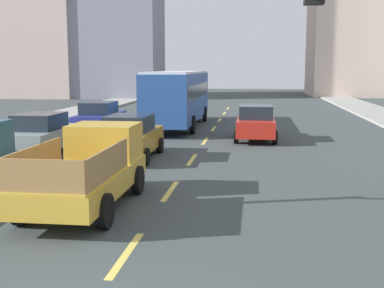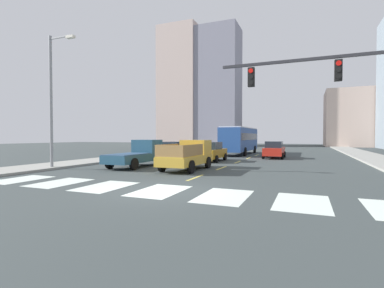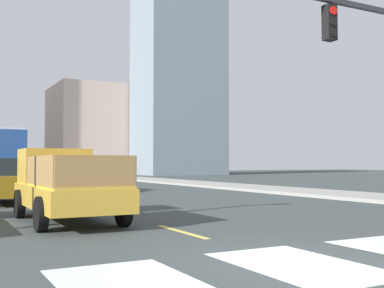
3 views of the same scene
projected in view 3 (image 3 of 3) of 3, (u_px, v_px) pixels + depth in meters
ground_plane at (300, 265)px, 7.34m from camera, size 160.00×160.00×0.00m
sidewalk_right at (251, 188)px, 28.72m from camera, size 3.54×110.00×0.15m
crosswalk_stripe_2 at (133, 286)px, 6.07m from camera, size 1.75×2.86×0.01m
crosswalk_stripe_3 at (300, 265)px, 7.34m from camera, size 1.75×2.86×0.01m
lane_dash_0 at (182, 232)px, 10.87m from camera, size 0.16×2.40×0.01m
lane_dash_1 at (111, 212)px, 15.28m from camera, size 0.16×2.40×0.01m
lane_dash_2 at (71, 201)px, 19.69m from camera, size 0.16×2.40×0.01m
lane_dash_3 at (47, 194)px, 24.10m from camera, size 0.16×2.40×0.01m
lane_dash_4 at (29, 189)px, 28.51m from camera, size 0.16×2.40×0.01m
lane_dash_5 at (17, 186)px, 32.92m from camera, size 0.16×2.40×0.01m
lane_dash_6 at (7, 183)px, 37.33m from camera, size 0.16×2.40×0.01m
lane_dash_7 at (0, 181)px, 41.74m from camera, size 0.16×2.40×0.01m
pickup_stakebed at (64, 186)px, 13.09m from camera, size 2.18×5.20×1.96m
sedan_far at (9, 181)px, 18.57m from camera, size 2.02×4.40×1.72m
sedan_near_left at (90, 176)px, 25.94m from camera, size 2.02×4.40×1.72m
block_mid_right at (87, 130)px, 68.28m from camera, size 9.51×11.88×12.30m
block_low_left at (178, 86)px, 63.86m from camera, size 10.69×8.08×23.47m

